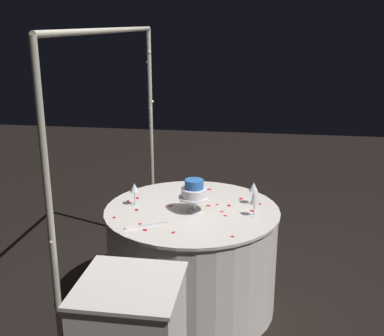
{
  "coord_description": "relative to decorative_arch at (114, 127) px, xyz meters",
  "views": [
    {
      "loc": [
        -3.14,
        -0.47,
        2.07
      ],
      "look_at": [
        0.0,
        0.0,
        1.09
      ],
      "focal_mm": 44.49,
      "sensor_mm": 36.0,
      "label": 1
    }
  ],
  "objects": [
    {
      "name": "rose_petal_10",
      "position": [
        0.15,
        -0.11,
        -0.58
      ],
      "size": [
        0.04,
        0.04,
        0.0
      ],
      "primitive_type": "ellipsoid",
      "rotation": [
        0.0,
        0.0,
        0.46
      ],
      "color": "red",
      "rests_on": "main_table"
    },
    {
      "name": "rose_petal_15",
      "position": [
        -0.08,
        -0.16,
        -0.58
      ],
      "size": [
        0.05,
        0.04,
        0.0
      ],
      "primitive_type": "ellipsoid",
      "rotation": [
        0.0,
        0.0,
        0.52
      ],
      "color": "red",
      "rests_on": "main_table"
    },
    {
      "name": "rose_petal_11",
      "position": [
        0.1,
        -0.72,
        -0.58
      ],
      "size": [
        0.03,
        0.02,
        0.0
      ],
      "primitive_type": "ellipsoid",
      "rotation": [
        0.0,
        0.0,
        0.0
      ],
      "color": "red",
      "rests_on": "main_table"
    },
    {
      "name": "rose_petal_13",
      "position": [
        -0.1,
        -0.8,
        -0.58
      ],
      "size": [
        0.02,
        0.03,
        0.0
      ],
      "primitive_type": "ellipsoid",
      "rotation": [
        0.0,
        0.0,
        1.39
      ],
      "color": "red",
      "rests_on": "main_table"
    },
    {
      "name": "rose_petal_19",
      "position": [
        0.16,
        -1.03,
        -0.58
      ],
      "size": [
        0.03,
        0.02,
        0.0
      ],
      "primitive_type": "ellipsoid",
      "rotation": [
        0.0,
        0.0,
        6.12
      ],
      "color": "red",
      "rests_on": "main_table"
    },
    {
      "name": "rose_petal_4",
      "position": [
        -0.42,
        -0.49,
        -0.58
      ],
      "size": [
        0.04,
        0.03,
        0.0
      ],
      "primitive_type": "ellipsoid",
      "rotation": [
        0.0,
        0.0,
        5.73
      ],
      "color": "red",
      "rests_on": "main_table"
    },
    {
      "name": "rose_petal_3",
      "position": [
        -0.41,
        -0.3,
        -0.58
      ],
      "size": [
        0.04,
        0.04,
        0.0
      ],
      "primitive_type": "ellipsoid",
      "rotation": [
        0.0,
        0.0,
        4.21
      ],
      "color": "red",
      "rests_on": "main_table"
    },
    {
      "name": "rose_petal_0",
      "position": [
        0.48,
        -0.43,
        -0.58
      ],
      "size": [
        0.04,
        0.03,
        0.0
      ],
      "primitive_type": "ellipsoid",
      "rotation": [
        0.0,
        0.0,
        3.43
      ],
      "color": "red",
      "rests_on": "main_table"
    },
    {
      "name": "cake_knife",
      "position": [
        -0.35,
        -0.28,
        -0.58
      ],
      "size": [
        0.17,
        0.27,
        0.01
      ],
      "color": "silver",
      "rests_on": "main_table"
    },
    {
      "name": "wine_glass_2",
      "position": [
        0.02,
        -0.12,
        -0.46
      ],
      "size": [
        0.07,
        0.07,
        0.17
      ],
      "color": "silver",
      "rests_on": "main_table"
    },
    {
      "name": "rose_petal_8",
      "position": [
        0.03,
        -0.39,
        -0.58
      ],
      "size": [
        0.04,
        0.04,
        0.0
      ],
      "primitive_type": "ellipsoid",
      "rotation": [
        0.0,
        0.0,
        5.23
      ],
      "color": "red",
      "rests_on": "main_table"
    },
    {
      "name": "rose_petal_20",
      "position": [
        0.02,
        -0.98,
        -0.58
      ],
      "size": [
        0.04,
        0.04,
        0.0
      ],
      "primitive_type": "ellipsoid",
      "rotation": [
        0.0,
        0.0,
        3.77
      ],
      "color": "red",
      "rests_on": "main_table"
    },
    {
      "name": "rose_petal_7",
      "position": [
        -0.32,
        -0.25,
        -0.58
      ],
      "size": [
        0.03,
        0.03,
        0.0
      ],
      "primitive_type": "ellipsoid",
      "rotation": [
        0.0,
        0.0,
        1.96
      ],
      "color": "red",
      "rests_on": "main_table"
    },
    {
      "name": "rose_petal_9",
      "position": [
        -0.24,
        -0.04,
        -0.58
      ],
      "size": [
        0.04,
        0.03,
        0.0
      ],
      "primitive_type": "ellipsoid",
      "rotation": [
        0.0,
        0.0,
        6.0
      ],
      "color": "red",
      "rests_on": "main_table"
    },
    {
      "name": "rose_petal_21",
      "position": [
        0.25,
        -0.89,
        -0.58
      ],
      "size": [
        0.05,
        0.04,
        0.0
      ],
      "primitive_type": "ellipsoid",
      "rotation": [
        0.0,
        0.0,
        5.97
      ],
      "color": "red",
      "rests_on": "main_table"
    },
    {
      "name": "ground_plane",
      "position": [
        -0.0,
        -0.55,
        -1.36
      ],
      "size": [
        12.0,
        12.0,
        0.0
      ],
      "primitive_type": "plane",
      "color": "black"
    },
    {
      "name": "decorative_arch",
      "position": [
        0.0,
        0.0,
        0.0
      ],
      "size": [
        2.22,
        0.06,
        2.03
      ],
      "color": "#B7B29E",
      "rests_on": "ground"
    },
    {
      "name": "main_table",
      "position": [
        -0.0,
        -0.55,
        -0.97
      ],
      "size": [
        1.26,
        1.26,
        0.78
      ],
      "color": "silver",
      "rests_on": "ground"
    },
    {
      "name": "wine_glass_1",
      "position": [
        -0.06,
        -0.99,
        -0.46
      ],
      "size": [
        0.06,
        0.06,
        0.16
      ],
      "color": "silver",
      "rests_on": "main_table"
    },
    {
      "name": "tiered_cake",
      "position": [
        -0.04,
        -0.57,
        -0.43
      ],
      "size": [
        0.22,
        0.22,
        0.23
      ],
      "color": "silver",
      "rests_on": "main_table"
    },
    {
      "name": "rose_petal_2",
      "position": [
        0.1,
        -0.81,
        -0.58
      ],
      "size": [
        0.04,
        0.03,
        0.0
      ],
      "primitive_type": "ellipsoid",
      "rotation": [
        0.0,
        0.0,
        0.25
      ],
      "color": "red",
      "rests_on": "main_table"
    },
    {
      "name": "rose_petal_16",
      "position": [
        0.41,
        -0.44,
        -0.58
      ],
      "size": [
        0.04,
        0.04,
        0.0
      ],
      "primitive_type": "ellipsoid",
      "rotation": [
        0.0,
        0.0,
        3.59
      ],
      "color": "red",
      "rests_on": "main_table"
    },
    {
      "name": "rose_petal_6",
      "position": [
        0.07,
        -0.66,
        -0.58
      ],
      "size": [
        0.04,
        0.04,
        0.0
      ],
      "primitive_type": "ellipsoid",
      "rotation": [
        0.0,
        0.0,
        4.33
      ],
      "color": "red",
      "rests_on": "main_table"
    },
    {
      "name": "rose_petal_5",
      "position": [
        0.43,
        -0.63,
        -0.58
      ],
      "size": [
        0.04,
        0.05,
        0.0
      ],
      "primitive_type": "ellipsoid",
      "rotation": [
        0.0,
        0.0,
        5.09
      ],
      "color": "red",
      "rests_on": "main_table"
    },
    {
      "name": "rose_petal_17",
      "position": [
        -0.42,
        -0.87,
        -0.58
      ],
      "size": [
        0.02,
        0.03,
        0.0
      ],
      "primitive_type": "ellipsoid",
      "rotation": [
        0.0,
        0.0,
        1.3
      ],
      "color": "red",
      "rests_on": "main_table"
    },
    {
      "name": "rose_petal_12",
      "position": [
        0.08,
        -0.05,
        -0.58
      ],
      "size": [
        0.04,
        0.03,
        0.0
      ],
      "primitive_type": "ellipsoid",
      "rotation": [
        0.0,
        0.0,
        0.69
      ],
      "color": "red",
      "rests_on": "main_table"
    },
    {
      "name": "rose_petal_1",
      "position": [
        -0.03,
        -0.77,
        -0.58
      ],
      "size": [
        0.03,
        0.03,
        0.0
      ],
      "primitive_type": "ellipsoid",
      "rotation": [
        0.0,
        0.0,
        1.95
      ],
      "color": "red",
      "rests_on": "main_table"
    },
    {
      "name": "rose_petal_14",
      "position": [
        0.31,
        -0.98,
        -0.58
      ],
      "size": [
        0.03,
        0.04,
        0.0
      ],
      "primitive_type": "ellipsoid",
      "rotation": [
        0.0,
        0.0,
        5.05
      ],
      "color": "red",
      "rests_on": "main_table"
    },
    {
      "name": "rose_petal_18",
      "position": [
        0.14,
        -0.45,
        -0.58
      ],
      "size": [
        0.04,
        0.04,
        0.0
      ],
      "primitive_type": "ellipsoid",
      "rotation": [
        0.0,
        0.0,
        2.35
      ],
      "color": "red",
      "rests_on": "main_table"
    },
    {
      "name": "wine_glass_0",
      "position": [
        0.17,
        -0.98,
        -0.46
      ],
      "size": [
        0.07,
        0.07,
        0.17
      ],
      "color": "silver",
      "rests_on": "main_table"
    }
  ]
}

